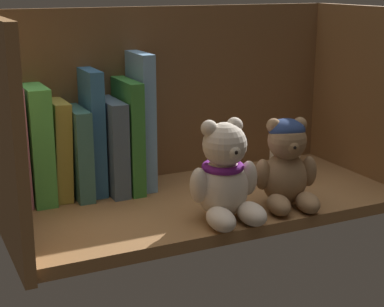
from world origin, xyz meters
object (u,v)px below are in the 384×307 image
object	(u,v)px
book_2	(58,149)
book_7	(139,120)
book_5	(109,144)
pillar_candle	(285,157)
teddy_bear_smaller	(287,165)
book_1	(36,143)
book_3	(76,151)
teddy_bear_larger	(225,177)
book_6	(125,133)
book_0	(15,145)
book_4	(91,132)

from	to	relation	value
book_2	book_7	world-z (taller)	book_7
book_5	book_7	distance (cm)	6.97
book_2	pillar_candle	world-z (taller)	book_2
book_5	teddy_bear_smaller	xyz separation A→B (cm)	(23.67, -20.99, -1.24)
book_1	book_2	distance (cm)	3.81
book_2	pillar_candle	xyz separation A→B (cm)	(40.15, -9.54, -4.00)
book_3	teddy_bear_larger	distance (cm)	28.13
book_3	teddy_bear_smaller	xyz separation A→B (cm)	(29.63, -20.99, -0.74)
teddy_bear_larger	pillar_candle	world-z (taller)	teddy_bear_larger
book_2	book_6	distance (cm)	12.21
book_5	teddy_bear_larger	bearing A→B (deg)	-61.90
book_6	book_7	distance (cm)	3.54
book_6	teddy_bear_smaller	world-z (taller)	book_6
book_7	book_0	bearing A→B (deg)	180.00
book_0	book_6	distance (cm)	19.27
book_0	pillar_candle	xyz separation A→B (cm)	(47.30, -9.54, -5.54)
book_3	book_5	xyz separation A→B (cm)	(5.96, 0.00, 0.50)
book_0	teddy_bear_smaller	bearing A→B (deg)	-27.76
book_4	teddy_bear_smaller	size ratio (longest dim) A/B	1.47
book_0	book_7	distance (cm)	22.12
book_6	teddy_bear_smaller	bearing A→B (deg)	-45.52
book_2	book_6	world-z (taller)	book_6
book_3	book_7	xyz separation A→B (cm)	(11.76, 0.00, 4.36)
book_0	teddy_bear_smaller	xyz separation A→B (cm)	(39.88, -20.99, -2.95)
book_6	book_7	xyz separation A→B (cm)	(2.75, 0.00, 2.24)
book_7	pillar_candle	bearing A→B (deg)	-20.69
teddy_bear_larger	book_2	bearing A→B (deg)	133.48
book_0	book_3	world-z (taller)	book_0
book_1	teddy_bear_smaller	distance (cm)	42.01
pillar_candle	book_0	bearing A→B (deg)	168.59
book_1	teddy_bear_smaller	world-z (taller)	book_1
book_2	book_6	xyz separation A→B (cm)	(12.12, 0.00, 1.45)
book_2	book_3	world-z (taller)	book_2
book_0	pillar_candle	world-z (taller)	book_0
teddy_bear_smaller	pillar_candle	bearing A→B (deg)	57.08
book_5	book_6	distance (cm)	3.46
teddy_bear_smaller	pillar_candle	distance (cm)	13.88
book_0	book_5	xyz separation A→B (cm)	(16.21, 0.00, -1.72)
book_1	teddy_bear_smaller	xyz separation A→B (cm)	(36.28, -20.99, -2.82)
book_5	teddy_bear_larger	world-z (taller)	book_5
book_5	book_1	bearing A→B (deg)	180.00
book_4	book_3	bearing A→B (deg)	180.00
teddy_bear_smaller	book_0	bearing A→B (deg)	152.24
teddy_bear_larger	book_6	bearing A→B (deg)	111.53
book_1	book_6	distance (cm)	15.66
book_4	book_0	bearing A→B (deg)	180.00
book_2	book_5	distance (cm)	9.07
book_7	pillar_candle	distance (cm)	28.09
book_5	teddy_bear_larger	size ratio (longest dim) A/B	1.03
teddy_bear_larger	pillar_candle	distance (cm)	23.11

